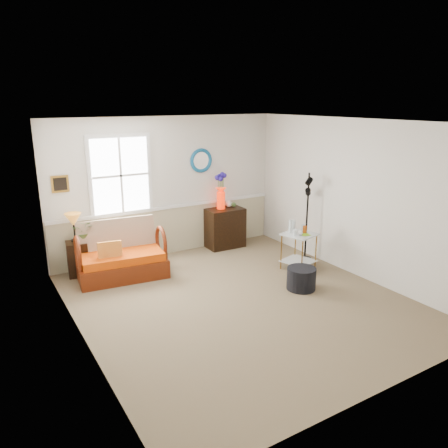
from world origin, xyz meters
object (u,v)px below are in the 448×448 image
lamp_stand (78,259)px  ottoman (301,278)px  floor_lamp (307,217)px  loveseat (121,250)px  cabinet (225,228)px  side_table (299,251)px

lamp_stand → ottoman: bearing=-39.9°
floor_lamp → loveseat: bearing=144.6°
loveseat → cabinet: bearing=18.0°
lamp_stand → floor_lamp: (3.82, -1.40, 0.52)m
floor_lamp → ottoman: bearing=-152.7°
cabinet → side_table: size_ratio=1.23×
ottoman → side_table: bearing=52.8°
lamp_stand → ottoman: 3.74m
ottoman → loveseat: bearing=139.3°
floor_lamp → ottoman: 1.51m
cabinet → floor_lamp: floor_lamp is taller
cabinet → ottoman: size_ratio=1.74×
lamp_stand → loveseat: bearing=-36.7°
loveseat → cabinet: size_ratio=1.80×
lamp_stand → side_table: side_table is taller
lamp_stand → ottoman: lamp_stand is taller
side_table → floor_lamp: floor_lamp is taller
side_table → floor_lamp: (0.43, 0.31, 0.49)m
side_table → floor_lamp: bearing=35.7°
floor_lamp → ottoman: (-0.95, -0.99, -0.64)m
lamp_stand → cabinet: 2.91m
floor_lamp → cabinet: bearing=104.1°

